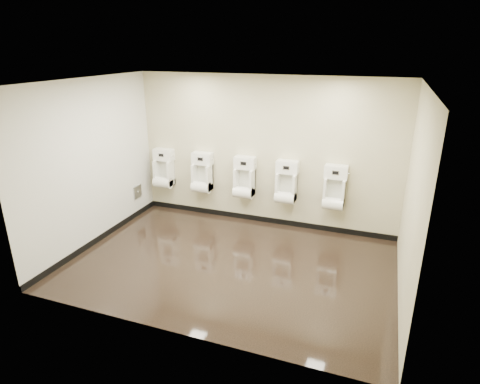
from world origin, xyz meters
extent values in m
cube|color=black|center=(0.00, 0.00, 0.00)|extent=(5.00, 3.50, 0.00)
cube|color=silver|center=(0.00, 0.00, 2.80)|extent=(5.00, 3.50, 0.00)
cube|color=beige|center=(0.00, 1.75, 1.40)|extent=(5.00, 0.02, 2.80)
cube|color=beige|center=(0.00, -1.75, 1.40)|extent=(5.00, 0.02, 2.80)
cube|color=beige|center=(-2.50, 0.00, 1.40)|extent=(0.02, 3.50, 2.80)
cube|color=beige|center=(2.50, 0.00, 1.40)|extent=(0.02, 3.50, 2.80)
cube|color=white|center=(-2.50, 0.00, 1.40)|extent=(0.01, 3.50, 2.80)
cube|color=black|center=(0.00, 1.74, 0.05)|extent=(5.00, 0.02, 0.10)
cube|color=black|center=(-2.49, 0.00, 0.05)|extent=(0.02, 3.50, 0.10)
cube|color=#9E9EA3|center=(-2.48, 1.20, 0.50)|extent=(0.03, 0.25, 0.25)
cylinder|color=silver|center=(-2.46, 1.20, 0.50)|extent=(0.02, 0.04, 0.04)
cube|color=white|center=(-2.09, 1.62, 0.82)|extent=(0.36, 0.26, 0.51)
cube|color=silver|center=(-2.09, 1.70, 0.86)|extent=(0.27, 0.01, 0.39)
cylinder|color=white|center=(-2.09, 1.55, 0.63)|extent=(0.36, 0.22, 0.22)
cube|color=white|center=(-2.09, 1.65, 1.18)|extent=(0.40, 0.19, 0.22)
cube|color=black|center=(-2.09, 1.55, 1.20)|extent=(0.10, 0.01, 0.06)
cube|color=silver|center=(-2.09, 1.56, 1.20)|extent=(0.12, 0.01, 0.08)
cylinder|color=silver|center=(-1.88, 1.65, 1.18)|extent=(0.01, 0.03, 0.03)
cube|color=white|center=(-1.23, 1.62, 0.82)|extent=(0.36, 0.26, 0.51)
cube|color=silver|center=(-1.23, 1.70, 0.86)|extent=(0.27, 0.01, 0.39)
cylinder|color=white|center=(-1.23, 1.55, 0.63)|extent=(0.36, 0.22, 0.22)
cube|color=white|center=(-1.23, 1.65, 1.18)|extent=(0.40, 0.19, 0.22)
cube|color=black|center=(-1.23, 1.55, 1.20)|extent=(0.10, 0.01, 0.06)
cube|color=silver|center=(-1.23, 1.56, 1.20)|extent=(0.12, 0.01, 0.08)
cylinder|color=silver|center=(-1.02, 1.65, 1.18)|extent=(0.01, 0.03, 0.03)
cube|color=white|center=(-0.35, 1.62, 0.82)|extent=(0.36, 0.26, 0.51)
cube|color=silver|center=(-0.35, 1.70, 0.86)|extent=(0.27, 0.01, 0.39)
cylinder|color=white|center=(-0.35, 1.55, 0.63)|extent=(0.36, 0.22, 0.22)
cube|color=white|center=(-0.35, 1.65, 1.18)|extent=(0.40, 0.19, 0.22)
cube|color=black|center=(-0.35, 1.55, 1.20)|extent=(0.10, 0.01, 0.06)
cube|color=silver|center=(-0.35, 1.56, 1.20)|extent=(0.12, 0.01, 0.08)
cylinder|color=silver|center=(-0.14, 1.65, 1.18)|extent=(0.01, 0.03, 0.03)
cube|color=white|center=(0.47, 1.62, 0.82)|extent=(0.36, 0.26, 0.51)
cube|color=silver|center=(0.47, 1.70, 0.86)|extent=(0.27, 0.01, 0.39)
cylinder|color=white|center=(0.47, 1.55, 0.63)|extent=(0.36, 0.22, 0.22)
cube|color=white|center=(0.47, 1.65, 1.18)|extent=(0.40, 0.19, 0.22)
cube|color=black|center=(0.47, 1.55, 1.20)|extent=(0.10, 0.01, 0.06)
cube|color=silver|center=(0.47, 1.56, 1.20)|extent=(0.12, 0.01, 0.08)
cylinder|color=silver|center=(0.68, 1.65, 1.18)|extent=(0.01, 0.03, 0.03)
cube|color=white|center=(1.34, 1.62, 0.82)|extent=(0.36, 0.26, 0.51)
cube|color=silver|center=(1.34, 1.70, 0.86)|extent=(0.27, 0.01, 0.39)
cylinder|color=white|center=(1.34, 1.55, 0.63)|extent=(0.36, 0.22, 0.22)
cube|color=white|center=(1.34, 1.65, 1.18)|extent=(0.40, 0.19, 0.22)
cube|color=black|center=(1.34, 1.55, 1.20)|extent=(0.10, 0.01, 0.06)
cube|color=silver|center=(1.34, 1.56, 1.20)|extent=(0.12, 0.01, 0.08)
cylinder|color=silver|center=(1.55, 1.65, 1.18)|extent=(0.01, 0.03, 0.03)
camera|label=1|loc=(2.06, -5.21, 3.27)|focal=30.00mm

